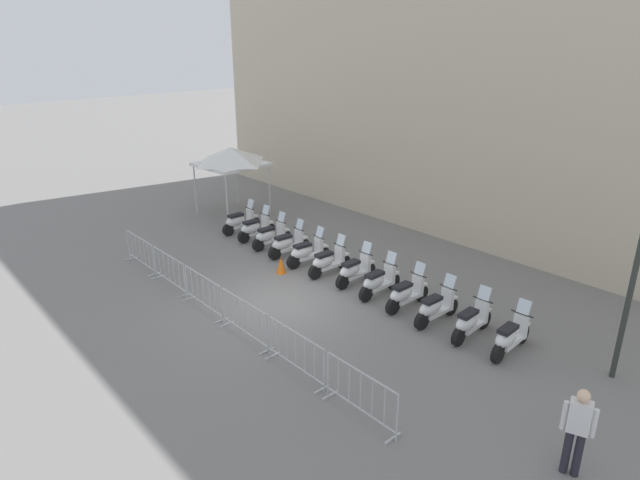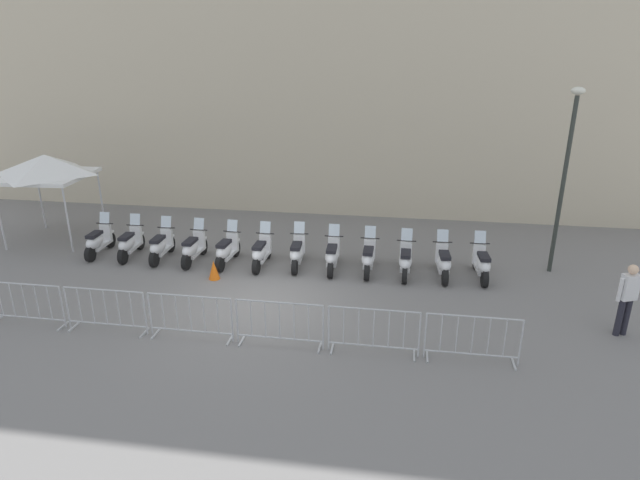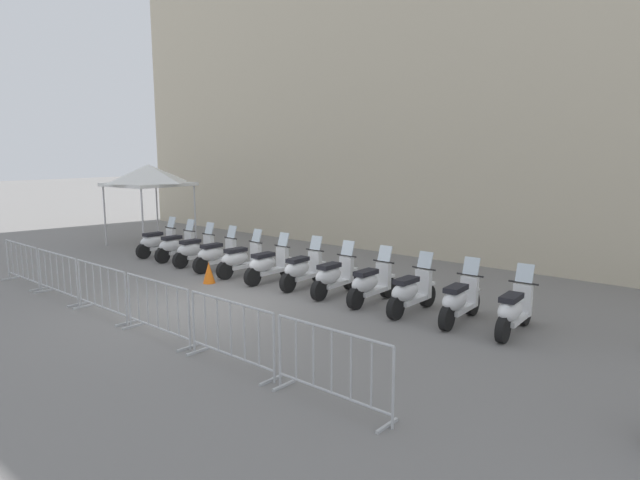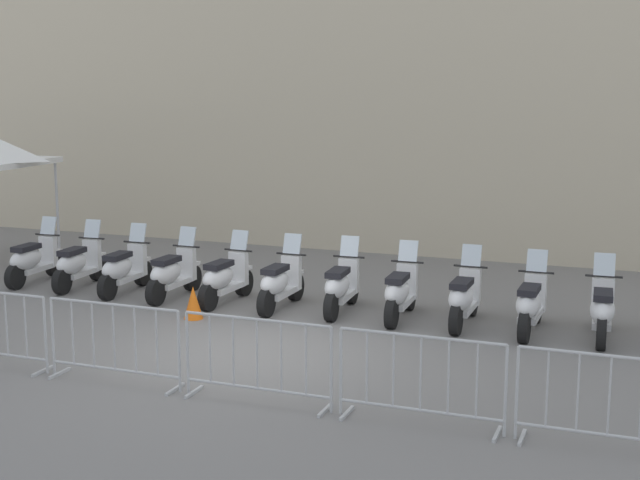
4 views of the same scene
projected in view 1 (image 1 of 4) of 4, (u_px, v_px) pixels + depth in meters
The scene contains 23 objects.
ground_plane at pixel (278, 303), 15.62m from camera, with size 120.00×120.00×0.00m, color slate.
building_facade at pixel (476, 90), 19.38m from camera, with size 28.00×2.40×10.83m, color beige.
motorcycle_0 at pixel (240, 221), 21.13m from camera, with size 0.56×1.72×1.24m.
motorcycle_1 at pixel (255, 228), 20.38m from camera, with size 0.56×1.72×1.24m.
motorcycle_2 at pixel (270, 236), 19.59m from camera, with size 0.56×1.72×1.24m.
motorcycle_3 at pixel (287, 244), 18.83m from camera, with size 0.57×1.73×1.24m.
motorcycle_4 at pixel (307, 252), 18.08m from camera, with size 0.61×1.72×1.24m.
motorcycle_5 at pixel (328, 261), 17.33m from camera, with size 0.56×1.73×1.24m.
motorcycle_6 at pixel (354, 270), 16.67m from camera, with size 0.56×1.72×1.24m.
motorcycle_7 at pixel (378, 282), 15.89m from camera, with size 0.56×1.72×1.24m.
motorcycle_8 at pixel (406, 294), 15.14m from camera, with size 0.56×1.73×1.24m.
motorcycle_9 at pixel (435, 307), 14.37m from camera, with size 0.56×1.73×1.24m.
motorcycle_10 at pixel (471, 321), 13.65m from camera, with size 0.56×1.72×1.24m.
motorcycle_11 at pixel (510, 337), 12.94m from camera, with size 0.56×1.72×1.24m.
barrier_segment_0 at pixel (141, 252), 17.88m from camera, with size 1.95×0.57×1.07m.
barrier_segment_1 at pixel (169, 271), 16.45m from camera, with size 1.95×0.57×1.07m.
barrier_segment_2 at pixel (203, 293), 15.02m from camera, with size 1.95×0.57×1.07m.
barrier_segment_3 at pixel (245, 320), 13.59m from camera, with size 1.95×0.57×1.07m.
barrier_segment_4 at pixel (296, 353), 12.16m from camera, with size 1.95×0.57×1.07m.
barrier_segment_5 at pixel (360, 395), 10.73m from camera, with size 1.95×0.57×1.07m.
officer_near_row_end at pixel (577, 427), 9.15m from camera, with size 0.53×0.32×1.73m.
canopy_tent at pixel (231, 157), 22.65m from camera, with size 2.50×2.50×2.91m.
traffic_cone at pixel (281, 265), 17.50m from camera, with size 0.32×0.32×0.55m, color orange.
Camera 1 is at (10.66, -9.16, 7.15)m, focal length 30.35 mm.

